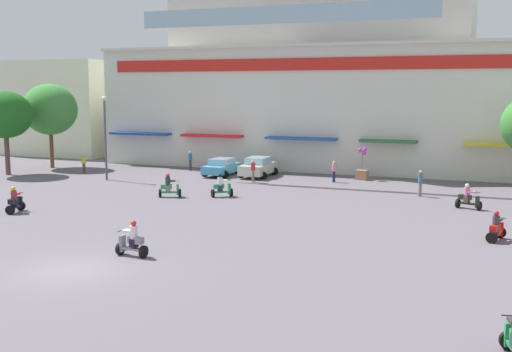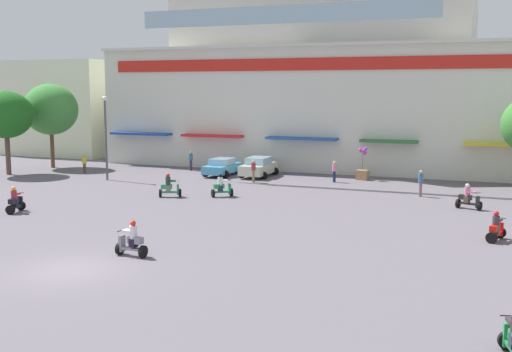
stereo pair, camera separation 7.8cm
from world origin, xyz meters
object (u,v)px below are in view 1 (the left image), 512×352
at_px(plaza_tree_0, 5,115).
at_px(scooter_rider_4, 132,241).
at_px(scooter_rider_5, 15,202).
at_px(pedestrian_2, 420,181).
at_px(scooter_rider_6, 468,199).
at_px(scooter_rider_8, 496,228).
at_px(plaza_tree_2, 50,110).
at_px(scooter_rider_7, 222,187).
at_px(pedestrian_4, 84,162).
at_px(streetlamp_near, 105,131).
at_px(balloon_vendor_cart, 362,168).
at_px(scooter_rider_0, 169,187).
at_px(pedestrian_0, 253,169).
at_px(parked_car_0, 222,167).
at_px(parked_car_1, 258,167).
at_px(pedestrian_3, 334,170).
at_px(pedestrian_1, 190,159).

relative_size(plaza_tree_0, scooter_rider_4, 4.38).
relative_size(scooter_rider_5, pedestrian_2, 0.88).
height_order(scooter_rider_6, scooter_rider_8, scooter_rider_6).
distance_m(plaza_tree_2, scooter_rider_7, 22.11).
bearing_deg(scooter_rider_4, pedestrian_4, 130.45).
bearing_deg(scooter_rider_6, scooter_rider_7, -174.56).
bearing_deg(plaza_tree_2, streetlamp_near, -27.41).
distance_m(plaza_tree_2, balloon_vendor_cart, 27.42).
bearing_deg(streetlamp_near, scooter_rider_8, -19.34).
distance_m(plaza_tree_0, scooter_rider_8, 38.48).
relative_size(scooter_rider_0, scooter_rider_6, 1.02).
distance_m(scooter_rider_6, scooter_rider_7, 15.13).
distance_m(pedestrian_0, pedestrian_4, 14.92).
bearing_deg(parked_car_0, streetlamp_near, -143.35).
bearing_deg(balloon_vendor_cart, scooter_rider_5, -128.59).
xyz_separation_m(scooter_rider_0, scooter_rider_8, (19.70, -4.84, -0.05)).
relative_size(parked_car_1, pedestrian_3, 2.74).
height_order(parked_car_0, pedestrian_3, pedestrian_3).
distance_m(parked_car_1, scooter_rider_6, 18.09).
bearing_deg(plaza_tree_0, pedestrian_4, 30.18).
xyz_separation_m(pedestrian_0, balloon_vendor_cart, (7.30, 4.25, -0.09)).
bearing_deg(scooter_rider_5, plaza_tree_2, 123.43).
height_order(scooter_rider_5, pedestrian_1, pedestrian_1).
bearing_deg(scooter_rider_0, scooter_rider_5, -126.79).
relative_size(scooter_rider_8, pedestrian_3, 0.98).
distance_m(scooter_rider_0, pedestrian_2, 16.22).
bearing_deg(scooter_rider_6, balloon_vendor_cart, 131.05).
bearing_deg(pedestrian_2, parked_car_1, 159.86).
relative_size(parked_car_0, scooter_rider_5, 2.68).
xyz_separation_m(plaza_tree_2, scooter_rider_6, (35.10, -6.76, -4.49)).
distance_m(plaza_tree_0, scooter_rider_0, 18.45).
bearing_deg(plaza_tree_2, pedestrian_4, -21.82).
relative_size(plaza_tree_2, scooter_rider_6, 4.84).
height_order(plaza_tree_0, pedestrian_0, plaza_tree_0).
distance_m(scooter_rider_5, pedestrian_1, 19.80).
distance_m(scooter_rider_4, streetlamp_near, 22.93).
height_order(scooter_rider_0, pedestrian_1, pedestrian_1).
relative_size(parked_car_0, balloon_vendor_cart, 1.61).
xyz_separation_m(scooter_rider_5, pedestrian_1, (0.95, 19.78, 0.33)).
distance_m(plaza_tree_2, scooter_rider_4, 32.25).
height_order(scooter_rider_4, scooter_rider_7, scooter_rider_4).
distance_m(plaza_tree_0, pedestrian_1, 15.25).
bearing_deg(scooter_rider_8, scooter_rider_6, 101.57).
bearing_deg(pedestrian_4, scooter_rider_8, -21.30).
relative_size(plaza_tree_0, pedestrian_4, 4.25).
height_order(parked_car_1, scooter_rider_4, parked_car_1).
xyz_separation_m(parked_car_0, scooter_rider_4, (6.47, -23.50, -0.07)).
distance_m(scooter_rider_0, scooter_rider_7, 3.35).
bearing_deg(scooter_rider_5, scooter_rider_0, 53.21).
relative_size(scooter_rider_4, pedestrian_2, 0.90).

